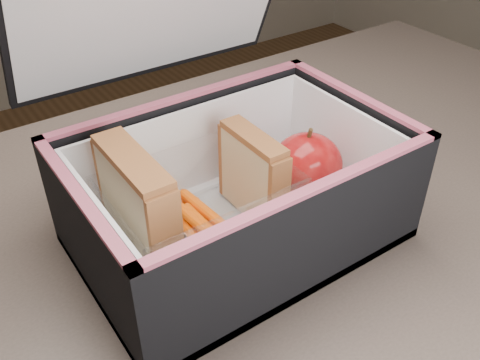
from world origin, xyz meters
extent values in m
cube|color=brown|center=(0.00, 0.00, 0.73)|extent=(1.20, 0.80, 0.03)
cube|color=#382D26|center=(0.55, 0.35, 0.36)|extent=(0.05, 0.05, 0.72)
cube|color=black|center=(-0.05, 0.18, 0.96)|extent=(0.31, 0.09, 0.19)
cube|color=beige|center=(-0.16, 0.04, 0.82)|extent=(0.01, 0.10, 0.11)
cube|color=#D37172|center=(-0.16, 0.04, 0.82)|extent=(0.01, 0.10, 0.10)
cube|color=beige|center=(-0.15, 0.04, 0.82)|extent=(0.01, 0.10, 0.11)
cube|color=brown|center=(-0.16, 0.04, 0.88)|extent=(0.03, 0.11, 0.01)
cube|color=beige|center=(-0.04, 0.04, 0.81)|extent=(0.01, 0.08, 0.09)
cube|color=#D37172|center=(-0.03, 0.04, 0.81)|extent=(0.01, 0.08, 0.08)
cube|color=beige|center=(-0.02, 0.04, 0.81)|extent=(0.01, 0.08, 0.09)
cube|color=brown|center=(-0.03, 0.04, 0.86)|extent=(0.02, 0.08, 0.01)
cylinder|color=#FC5C0F|center=(-0.08, 0.04, 0.77)|extent=(0.02, 0.09, 0.01)
cylinder|color=#FC5C0F|center=(-0.11, 0.05, 0.79)|extent=(0.02, 0.09, 0.01)
cylinder|color=#FC5C0F|center=(-0.09, 0.03, 0.80)|extent=(0.02, 0.09, 0.01)
cylinder|color=#FC5C0F|center=(-0.09, 0.04, 0.77)|extent=(0.02, 0.09, 0.01)
cylinder|color=#FC5C0F|center=(-0.08, 0.04, 0.79)|extent=(0.02, 0.09, 0.01)
cylinder|color=#FC5C0F|center=(-0.10, 0.01, 0.80)|extent=(0.01, 0.09, 0.01)
cylinder|color=#FC5C0F|center=(-0.08, 0.06, 0.77)|extent=(0.02, 0.09, 0.01)
cylinder|color=#FC5C0F|center=(-0.08, 0.04, 0.79)|extent=(0.02, 0.09, 0.01)
cylinder|color=#FC5C0F|center=(-0.11, 0.05, 0.80)|extent=(0.02, 0.09, 0.01)
cylinder|color=#FC5C0F|center=(-0.09, 0.03, 0.77)|extent=(0.02, 0.09, 0.01)
cube|color=white|center=(0.03, 0.03, 0.77)|extent=(0.10, 0.10, 0.01)
ellipsoid|color=#830004|center=(0.04, 0.03, 0.81)|extent=(0.08, 0.08, 0.07)
cylinder|color=#412E17|center=(0.04, 0.03, 0.85)|extent=(0.00, 0.01, 0.01)
camera|label=1|loc=(-0.29, -0.32, 1.13)|focal=40.00mm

